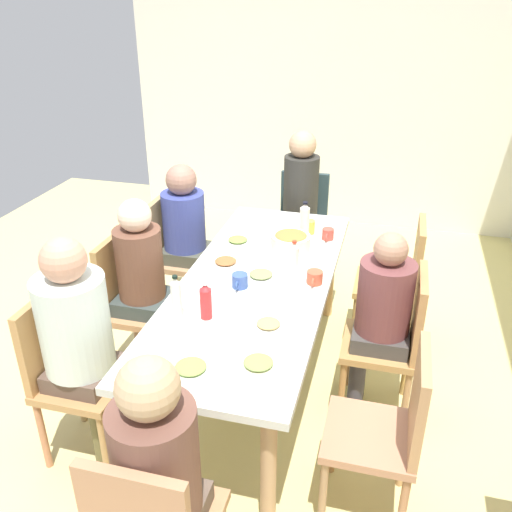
{
  "coord_description": "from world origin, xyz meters",
  "views": [
    {
      "loc": [
        2.57,
        0.68,
        2.23
      ],
      "look_at": [
        0.0,
        0.0,
        0.9
      ],
      "focal_mm": 38.46,
      "sensor_mm": 36.0,
      "label": 1
    }
  ],
  "objects": [
    {
      "name": "cup_1",
      "position": [
        -0.05,
        0.32,
        0.79
      ],
      "size": [
        0.12,
        0.09,
        0.07
      ],
      "color": "#CD5237",
      "rests_on": "dining_table"
    },
    {
      "name": "bottle_2",
      "position": [
        0.43,
        -0.14,
        0.85
      ],
      "size": [
        0.06,
        0.06,
        0.2
      ],
      "color": "red",
      "rests_on": "dining_table"
    },
    {
      "name": "chair_0",
      "position": [
        -0.7,
        -0.78,
        0.51
      ],
      "size": [
        0.4,
        0.4,
        0.9
      ],
      "color": "tan",
      "rests_on": "ground_plane"
    },
    {
      "name": "person_2",
      "position": [
        1.33,
        0.0,
        0.72
      ],
      "size": [
        0.3,
        0.3,
        1.19
      ],
      "color": "brown",
      "rests_on": "ground_plane"
    },
    {
      "name": "person_1",
      "position": [
        -0.0,
        0.69,
        0.67
      ],
      "size": [
        0.3,
        0.3,
        1.12
      ],
      "color": "#3B3944",
      "rests_on": "ground_plane"
    },
    {
      "name": "chair_5",
      "position": [
        0.7,
        0.78,
        0.51
      ],
      "size": [
        0.4,
        0.4,
        0.9
      ],
      "color": "#B07A5B",
      "rests_on": "ground_plane"
    },
    {
      "name": "bottle_1",
      "position": [
        -0.61,
        0.16,
        0.87
      ],
      "size": [
        0.06,
        0.06,
        0.25
      ],
      "color": "silver",
      "rests_on": "dining_table"
    },
    {
      "name": "plate_5",
      "position": [
        -0.44,
        -0.23,
        0.77
      ],
      "size": [
        0.22,
        0.22,
        0.04
      ],
      "color": "silver",
      "rests_on": "dining_table"
    },
    {
      "name": "plate_2",
      "position": [
        -0.03,
        0.02,
        0.77
      ],
      "size": [
        0.23,
        0.23,
        0.04
      ],
      "color": "white",
      "rests_on": "dining_table"
    },
    {
      "name": "plate_1",
      "position": [
        0.44,
        0.18,
        0.77
      ],
      "size": [
        0.2,
        0.2,
        0.04
      ],
      "color": "white",
      "rests_on": "dining_table"
    },
    {
      "name": "bottle_0",
      "position": [
        0.47,
        -0.28,
        0.86
      ],
      "size": [
        0.05,
        0.05,
        0.24
      ],
      "color": "silver",
      "rests_on": "dining_table"
    },
    {
      "name": "bottle_3",
      "position": [
        -0.14,
        0.18,
        0.85
      ],
      "size": [
        0.05,
        0.05,
        0.2
      ],
      "color": "silver",
      "rests_on": "dining_table"
    },
    {
      "name": "cup_0",
      "position": [
        -0.64,
        0.31,
        0.79
      ],
      "size": [
        0.11,
        0.07,
        0.07
      ],
      "color": "#C2493C",
      "rests_on": "dining_table"
    },
    {
      "name": "chair_3",
      "position": [
        -1.42,
        0.0,
        0.51
      ],
      "size": [
        0.4,
        0.4,
        0.9
      ],
      "color": "#322E52",
      "rests_on": "ground_plane"
    },
    {
      "name": "person_6",
      "position": [
        0.7,
        -0.69,
        0.75
      ],
      "size": [
        0.34,
        0.34,
        1.23
      ],
      "color": "#50463E",
      "rests_on": "ground_plane"
    },
    {
      "name": "cup_2",
      "position": [
        -0.7,
        0.17,
        0.8
      ],
      "size": [
        0.11,
        0.08,
        0.09
      ],
      "color": "#E6CF48",
      "rests_on": "dining_table"
    },
    {
      "name": "wall_left",
      "position": [
        -2.82,
        0.0,
        1.3
      ],
      "size": [
        0.12,
        3.92,
        2.6
      ],
      "primitive_type": "cube",
      "color": "silver",
      "rests_on": "ground_plane"
    },
    {
      "name": "dining_table",
      "position": [
        0.0,
        0.0,
        0.67
      ],
      "size": [
        2.09,
        0.81,
        0.75
      ],
      "color": "silver",
      "rests_on": "ground_plane"
    },
    {
      "name": "chair_7",
      "position": [
        0.0,
        -0.78,
        0.51
      ],
      "size": [
        0.4,
        0.4,
        0.9
      ],
      "color": "#B47F53",
      "rests_on": "ground_plane"
    },
    {
      "name": "chair_6",
      "position": [
        0.7,
        -0.78,
        0.51
      ],
      "size": [
        0.4,
        0.4,
        0.9
      ],
      "color": "#A97B4A",
      "rests_on": "ground_plane"
    },
    {
      "name": "bowl_0",
      "position": [
        -0.44,
        0.11,
        0.81
      ],
      "size": [
        0.24,
        0.24,
        0.11
      ],
      "color": "beige",
      "rests_on": "dining_table"
    },
    {
      "name": "person_0",
      "position": [
        -0.7,
        -0.69,
        0.7
      ],
      "size": [
        0.3,
        0.3,
        1.15
      ],
      "color": "#453B44",
      "rests_on": "ground_plane"
    },
    {
      "name": "ground_plane",
      "position": [
        0.0,
        0.0,
        0.0
      ],
      "size": [
        6.63,
        6.63,
        0.0
      ],
      "primitive_type": "plane",
      "color": "#CEC07B"
    },
    {
      "name": "cup_3",
      "position": [
        0.1,
        -0.06,
        0.79
      ],
      "size": [
        0.12,
        0.09,
        0.08
      ],
      "color": "#3A559D",
      "rests_on": "dining_table"
    },
    {
      "name": "person_7",
      "position": [
        0.0,
        -0.69,
        0.69
      ],
      "size": [
        0.3,
        0.3,
        1.16
      ],
      "color": "#454249",
      "rests_on": "ground_plane"
    },
    {
      "name": "chair_1",
      "position": [
        0.0,
        0.78,
        0.51
      ],
      "size": [
        0.4,
        0.4,
        0.9
      ],
      "color": "#B0824C",
      "rests_on": "ground_plane"
    },
    {
      "name": "chair_4",
      "position": [
        -0.7,
        0.78,
        0.51
      ],
      "size": [
        0.4,
        0.4,
        0.9
      ],
      "color": "#AF8749",
      "rests_on": "ground_plane"
    },
    {
      "name": "plate_0",
      "position": [
        0.85,
        -0.06,
        0.77
      ],
      "size": [
        0.24,
        0.24,
        0.04
      ],
      "color": "silver",
      "rests_on": "dining_table"
    },
    {
      "name": "plate_4",
      "position": [
        -0.13,
        -0.22,
        0.77
      ],
      "size": [
        0.23,
        0.23,
        0.04
      ],
      "color": "white",
      "rests_on": "dining_table"
    },
    {
      "name": "plate_3",
      "position": [
        0.74,
        0.21,
        0.77
      ],
      "size": [
        0.23,
        0.23,
        0.04
      ],
      "color": "#EAE4C3",
      "rests_on": "dining_table"
    },
    {
      "name": "person_3",
      "position": [
        -1.33,
        0.0,
        0.75
      ],
      "size": [
        0.3,
        0.3,
        1.27
      ],
      "color": "#414844",
      "rests_on": "ground_plane"
    }
  ]
}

